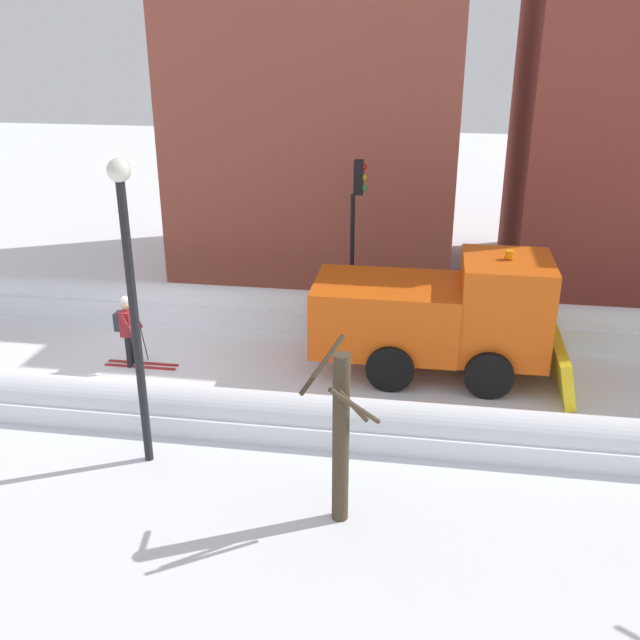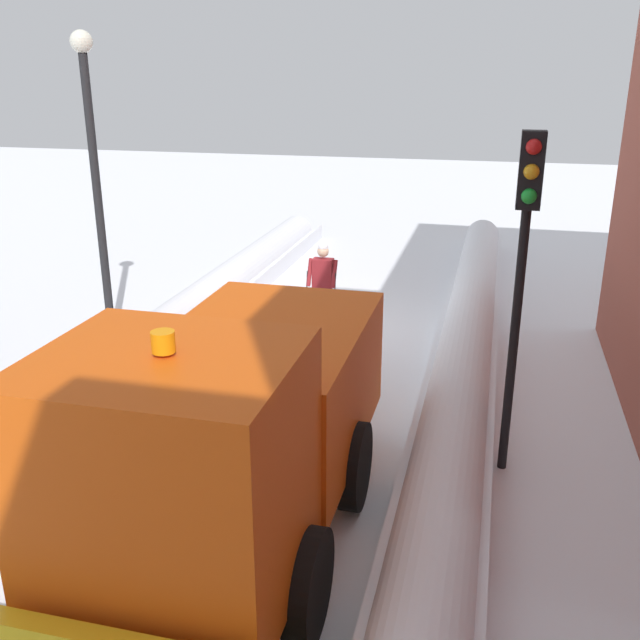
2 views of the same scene
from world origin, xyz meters
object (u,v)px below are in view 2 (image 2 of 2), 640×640
(plow_truck, at_px, (231,430))
(street_lamp, at_px, (93,157))
(traffic_light_pole, at_px, (524,245))
(skier, at_px, (323,279))

(plow_truck, distance_m, street_lamp, 7.56)
(traffic_light_pole, bearing_deg, street_lamp, -22.43)
(traffic_light_pole, xyz_separation_m, street_lamp, (7.63, -3.15, 0.48))
(street_lamp, bearing_deg, traffic_light_pole, 157.57)
(plow_truck, relative_size, street_lamp, 1.03)
(plow_truck, xyz_separation_m, street_lamp, (4.70, -5.53, 2.14))
(skier, relative_size, traffic_light_pole, 0.40)
(skier, height_order, street_lamp, street_lamp)
(skier, bearing_deg, plow_truck, 96.25)
(skier, bearing_deg, traffic_light_pole, 126.37)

